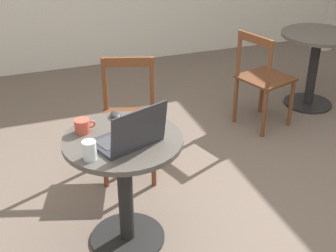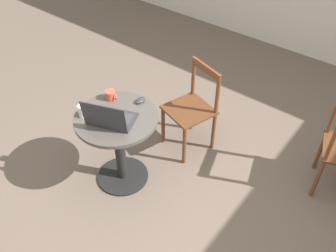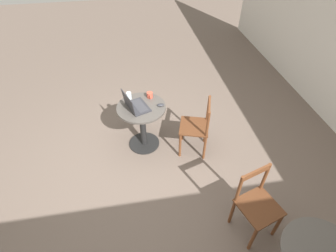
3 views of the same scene
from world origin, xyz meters
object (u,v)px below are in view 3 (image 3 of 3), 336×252
object	(u,v)px
mouse	(161,105)
drinking_glass	(129,96)
cafe_table_near	(142,119)
chair_near_back	(197,127)
mug	(150,95)
laptop	(135,105)
chair_mid_left	(256,204)

from	to	relation	value
mouse	drinking_glass	distance (m)	0.48
cafe_table_near	chair_near_back	world-z (taller)	chair_near_back
mug	drinking_glass	size ratio (longest dim) A/B	1.18
laptop	mug	xyz separation A→B (m)	(-0.21, 0.22, -0.01)
laptop	mouse	world-z (taller)	laptop
cafe_table_near	mouse	world-z (taller)	mouse
mouse	chair_mid_left	bearing A→B (deg)	28.15
chair_near_back	laptop	bearing A→B (deg)	-104.45
chair_mid_left	mug	distance (m)	1.98
chair_mid_left	chair_near_back	bearing A→B (deg)	-166.14
chair_mid_left	laptop	xyz separation A→B (m)	(-1.50, -1.15, 0.34)
cafe_table_near	mouse	bearing A→B (deg)	83.97
mouse	mug	xyz separation A→B (m)	(-0.22, -0.12, 0.02)
mouse	mug	bearing A→B (deg)	-151.15
chair_mid_left	cafe_table_near	bearing A→B (deg)	-145.05
chair_mid_left	mug	xyz separation A→B (m)	(-1.72, -0.92, 0.32)
mouse	cafe_table_near	bearing A→B (deg)	-96.03
chair_near_back	drinking_glass	size ratio (longest dim) A/B	8.48
chair_near_back	chair_mid_left	bearing A→B (deg)	13.86
chair_near_back	mouse	bearing A→B (deg)	-113.11
mouse	mug	size ratio (longest dim) A/B	0.83
cafe_table_near	chair_near_back	size ratio (longest dim) A/B	0.84
drinking_glass	laptop	bearing A→B (deg)	16.57
laptop	mug	distance (m)	0.31
chair_mid_left	laptop	world-z (taller)	laptop
chair_mid_left	mouse	bearing A→B (deg)	-151.85
laptop	mouse	bearing A→B (deg)	88.77
chair_mid_left	mouse	size ratio (longest dim) A/B	8.67
cafe_table_near	mug	xyz separation A→B (m)	(-0.19, 0.14, 0.26)
chair_near_back	drinking_glass	bearing A→B (deg)	-116.41
laptop	chair_mid_left	bearing A→B (deg)	37.30
cafe_table_near	drinking_glass	distance (m)	0.38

